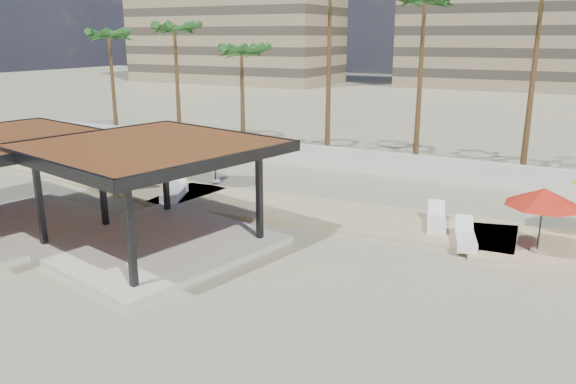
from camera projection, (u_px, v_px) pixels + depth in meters
name	position (u px, v px, depth m)	size (l,w,h in m)	color
ground	(184.00, 262.00, 19.50)	(200.00, 200.00, 0.00)	tan
promenade	(327.00, 210.00, 25.11)	(44.45, 7.97, 0.24)	#C6B284
boundary_wall	(354.00, 159.00, 32.96)	(56.00, 0.30, 1.20)	silver
pavilion_central	(150.00, 185.00, 20.35)	(9.24, 9.24, 3.93)	beige
umbrella_a	(108.00, 138.00, 30.11)	(2.86, 2.86, 2.46)	beige
umbrella_b	(119.00, 142.00, 28.16)	(3.77, 3.77, 2.64)	beige
umbrella_c	(544.00, 197.00, 19.40)	(3.44, 3.44, 2.35)	beige
umbrella_f	(214.00, 141.00, 29.01)	(3.19, 3.19, 2.50)	beige
lounger_a	(175.00, 192.00, 26.69)	(1.70, 2.53, 0.92)	white
lounger_b	(436.00, 221.00, 22.60)	(1.21, 2.26, 0.82)	white
lounger_c	(465.00, 239.00, 20.67)	(1.22, 2.22, 0.80)	white
palm_a	(109.00, 39.00, 42.57)	(3.00, 3.00, 8.50)	brown
palm_b	(175.00, 33.00, 40.09)	(3.00, 3.00, 8.95)	brown
palm_c	(241.00, 54.00, 37.25)	(3.00, 3.00, 7.48)	brown
palm_e	(425.00, 7.00, 31.36)	(3.00, 3.00, 10.39)	brown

